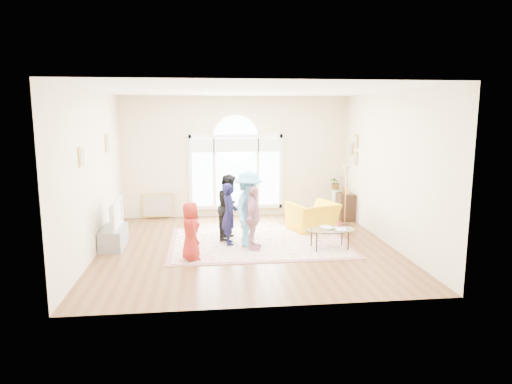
{
  "coord_description": "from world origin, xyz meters",
  "views": [
    {
      "loc": [
        -0.87,
        -9.13,
        2.75
      ],
      "look_at": [
        0.23,
        0.3,
        1.11
      ],
      "focal_mm": 32.0,
      "sensor_mm": 36.0,
      "label": 1
    }
  ],
  "objects": [
    {
      "name": "child_red",
      "position": [
        -1.13,
        -0.74,
        0.57
      ],
      "size": [
        0.5,
        0.62,
        1.1
      ],
      "primitive_type": "imported",
      "rotation": [
        0.0,
        0.0,
        1.88
      ],
      "color": "maroon",
      "rests_on": "area_rug"
    },
    {
      "name": "rug_border",
      "position": [
        0.3,
        0.31,
        0.01
      ],
      "size": [
        3.8,
        2.8,
        0.01
      ],
      "primitive_type": "cube",
      "color": "#996061",
      "rests_on": "ground"
    },
    {
      "name": "area_rug",
      "position": [
        0.3,
        0.31,
        0.01
      ],
      "size": [
        3.6,
        2.6,
        0.02
      ],
      "primitive_type": "cube",
      "color": "beige",
      "rests_on": "ground"
    },
    {
      "name": "coffee_table",
      "position": [
        1.67,
        -0.32,
        0.4
      ],
      "size": [
        1.07,
        0.71,
        0.54
      ],
      "rotation": [
        0.0,
        0.0,
        0.04
      ],
      "color": "silver",
      "rests_on": "ground"
    },
    {
      "name": "leaning_picture",
      "position": [
        -2.08,
        2.9,
        0.0
      ],
      "size": [
        0.8,
        0.14,
        0.62
      ],
      "primitive_type": "cube",
      "rotation": [
        -0.14,
        0.0,
        0.0
      ],
      "color": "tan",
      "rests_on": "ground"
    },
    {
      "name": "floor_lamp",
      "position": [
        2.57,
        1.5,
        1.28
      ],
      "size": [
        0.27,
        0.27,
        1.51
      ],
      "color": "black",
      "rests_on": "ground"
    },
    {
      "name": "ground",
      "position": [
        0.0,
        0.0,
        0.0
      ],
      "size": [
        6.0,
        6.0,
        0.0
      ],
      "primitive_type": "plane",
      "color": "brown",
      "rests_on": "ground"
    },
    {
      "name": "plant_pedestal",
      "position": [
        2.7,
        2.76,
        0.35
      ],
      "size": [
        0.2,
        0.2,
        0.7
      ],
      "primitive_type": "cylinder",
      "color": "white",
      "rests_on": "ground"
    },
    {
      "name": "child_black",
      "position": [
        -0.31,
        0.61,
        0.74
      ],
      "size": [
        0.72,
        0.82,
        1.43
      ],
      "primitive_type": "imported",
      "rotation": [
        0.0,
        0.0,
        1.28
      ],
      "color": "black",
      "rests_on": "area_rug"
    },
    {
      "name": "armchair",
      "position": [
        1.68,
        1.17,
        0.34
      ],
      "size": [
        1.29,
        1.21,
        0.67
      ],
      "primitive_type": "imported",
      "rotation": [
        0.0,
        0.0,
        3.5
      ],
      "color": "yellow",
      "rests_on": "ground"
    },
    {
      "name": "room_shell",
      "position": [
        0.01,
        2.83,
        1.57
      ],
      "size": [
        6.0,
        6.0,
        6.0
      ],
      "color": "beige",
      "rests_on": "ground"
    },
    {
      "name": "child_pink",
      "position": [
        0.11,
        -0.22,
        0.67
      ],
      "size": [
        0.52,
        0.82,
        1.29
      ],
      "primitive_type": "imported",
      "rotation": [
        0.0,
        0.0,
        1.28
      ],
      "color": "#CC8DA7",
      "rests_on": "area_rug"
    },
    {
      "name": "television",
      "position": [
        -2.74,
        0.3,
        0.71
      ],
      "size": [
        0.17,
        1.01,
        0.58
      ],
      "color": "black",
      "rests_on": "tv_console"
    },
    {
      "name": "child_navy",
      "position": [
        -0.35,
        0.22,
        0.67
      ],
      "size": [
        0.36,
        0.5,
        1.3
      ],
      "primitive_type": "imported",
      "rotation": [
        0.0,
        0.0,
        1.67
      ],
      "color": "#14143C",
      "rests_on": "area_rug"
    },
    {
      "name": "tv_console",
      "position": [
        -2.75,
        0.3,
        0.21
      ],
      "size": [
        0.45,
        1.0,
        0.42
      ],
      "primitive_type": "cube",
      "color": "gray",
      "rests_on": "ground"
    },
    {
      "name": "side_cabinet",
      "position": [
        2.78,
        2.13,
        0.35
      ],
      "size": [
        0.4,
        0.5,
        0.7
      ],
      "primitive_type": "cube",
      "color": "black",
      "rests_on": "ground"
    },
    {
      "name": "child_blue",
      "position": [
        0.04,
        0.04,
        0.8
      ],
      "size": [
        0.95,
        1.16,
        1.56
      ],
      "primitive_type": "imported",
      "rotation": [
        0.0,
        0.0,
        1.14
      ],
      "color": "#5FB7EA",
      "rests_on": "area_rug"
    },
    {
      "name": "potted_plant",
      "position": [
        2.7,
        2.76,
        0.9
      ],
      "size": [
        0.4,
        0.37,
        0.4
      ],
      "primitive_type": "imported",
      "rotation": [
        0.0,
        0.0,
        0.17
      ],
      "color": "#33722D",
      "rests_on": "plant_pedestal"
    }
  ]
}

